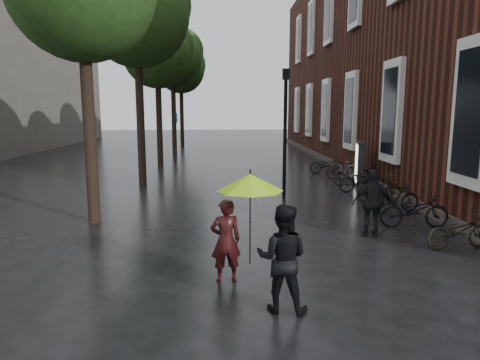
{
  "coord_description": "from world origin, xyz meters",
  "views": [
    {
      "loc": [
        -0.5,
        -4.59,
        3.09
      ],
      "look_at": [
        -0.09,
        6.62,
        1.22
      ],
      "focal_mm": 32.0,
      "sensor_mm": 36.0,
      "label": 1
    }
  ],
  "objects_px": {
    "person_black": "(282,258)",
    "ad_lightbox": "(359,164)",
    "person_burgundy": "(226,241)",
    "lamp_post": "(285,121)",
    "parked_bicycles": "(370,184)",
    "pedestrian_walking": "(373,203)"
  },
  "relations": [
    {
      "from": "person_black",
      "to": "ad_lightbox",
      "type": "relative_size",
      "value": 0.93
    },
    {
      "from": "person_burgundy",
      "to": "ad_lightbox",
      "type": "distance_m",
      "value": 10.84
    },
    {
      "from": "ad_lightbox",
      "to": "lamp_post",
      "type": "distance_m",
      "value": 4.26
    },
    {
      "from": "person_black",
      "to": "lamp_post",
      "type": "relative_size",
      "value": 0.38
    },
    {
      "from": "lamp_post",
      "to": "person_black",
      "type": "bearing_deg",
      "value": -98.09
    },
    {
      "from": "parked_bicycles",
      "to": "person_black",
      "type": "bearing_deg",
      "value": -116.64
    },
    {
      "from": "person_black",
      "to": "parked_bicycles",
      "type": "bearing_deg",
      "value": -101.82
    },
    {
      "from": "pedestrian_walking",
      "to": "ad_lightbox",
      "type": "relative_size",
      "value": 0.91
    },
    {
      "from": "pedestrian_walking",
      "to": "ad_lightbox",
      "type": "xyz_separation_m",
      "value": [
        1.79,
        6.71,
        0.08
      ]
    },
    {
      "from": "person_burgundy",
      "to": "parked_bicycles",
      "type": "relative_size",
      "value": 0.13
    },
    {
      "from": "lamp_post",
      "to": "pedestrian_walking",
      "type": "bearing_deg",
      "value": -72.12
    },
    {
      "from": "pedestrian_walking",
      "to": "ad_lightbox",
      "type": "height_order",
      "value": "ad_lightbox"
    },
    {
      "from": "person_burgundy",
      "to": "parked_bicycles",
      "type": "distance_m",
      "value": 8.9
    },
    {
      "from": "parked_bicycles",
      "to": "ad_lightbox",
      "type": "distance_m",
      "value": 2.19
    },
    {
      "from": "person_burgundy",
      "to": "person_black",
      "type": "bearing_deg",
      "value": 115.26
    },
    {
      "from": "parked_bicycles",
      "to": "ad_lightbox",
      "type": "relative_size",
      "value": 6.63
    },
    {
      "from": "pedestrian_walking",
      "to": "lamp_post",
      "type": "height_order",
      "value": "lamp_post"
    },
    {
      "from": "person_burgundy",
      "to": "ad_lightbox",
      "type": "relative_size",
      "value": 0.85
    },
    {
      "from": "parked_bicycles",
      "to": "lamp_post",
      "type": "bearing_deg",
      "value": 177.89
    },
    {
      "from": "ad_lightbox",
      "to": "pedestrian_walking",
      "type": "bearing_deg",
      "value": -90.98
    },
    {
      "from": "ad_lightbox",
      "to": "lamp_post",
      "type": "xyz_separation_m",
      "value": [
        -3.3,
        -2.02,
        1.78
      ]
    },
    {
      "from": "ad_lightbox",
      "to": "lamp_post",
      "type": "relative_size",
      "value": 0.41
    }
  ]
}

